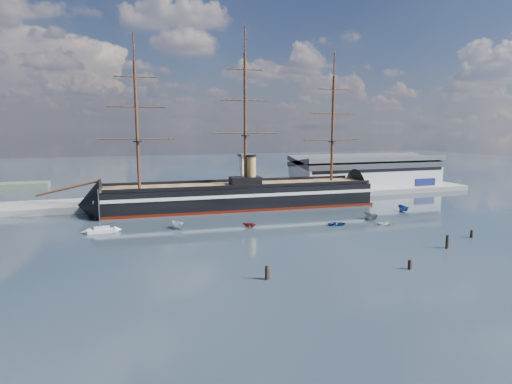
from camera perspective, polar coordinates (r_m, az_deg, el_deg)
name	(u,v)px	position (r m, az deg, el deg)	size (l,w,h in m)	color
ground	(270,219)	(124.88, 1.92, -3.62)	(600.00, 600.00, 0.00)	black
quay	(261,198)	(161.47, 0.74, -0.81)	(180.00, 18.00, 2.00)	slate
warehouse	(366,172)	(185.29, 14.47, 2.62)	(63.00, 21.00, 11.60)	#B7BABC
quay_tower	(246,174)	(155.13, -1.33, 2.43)	(5.00, 5.00, 15.00)	silver
warship	(235,196)	(141.25, -2.87, -0.53)	(113.29, 21.02, 53.94)	black
sailboat	(102,230)	(115.57, -19.85, -4.78)	(7.10, 2.36, 11.23)	silver
motorboat_a	(178,229)	(115.13, -10.34, -4.82)	(6.09, 2.23, 2.44)	silver
motorboat_b	(337,225)	(118.89, 10.78, -4.40)	(3.12, 1.25, 1.45)	navy
motorboat_c	(371,220)	(128.39, 15.04, -3.58)	(6.07, 2.23, 2.43)	slate
motorboat_d	(250,227)	(114.86, -0.82, -4.71)	(6.00, 2.60, 2.20)	maroon
motorboat_e	(388,225)	(122.50, 17.14, -4.25)	(2.84, 1.13, 1.32)	white
motorboat_f	(403,211)	(143.95, 19.06, -2.46)	(6.01, 2.20, 2.40)	#2E458B
piling_near_left	(267,279)	(76.69, 1.44, -11.58)	(0.64, 0.64, 3.21)	black
piling_near_mid	(409,269)	(86.73, 19.77, -9.68)	(0.64, 0.64, 2.55)	black
piling_near_right	(447,248)	(104.15, 24.07, -6.88)	(0.64, 0.64, 3.75)	black
piling_far_right	(471,237)	(116.68, 26.77, -5.44)	(0.64, 0.64, 2.60)	black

